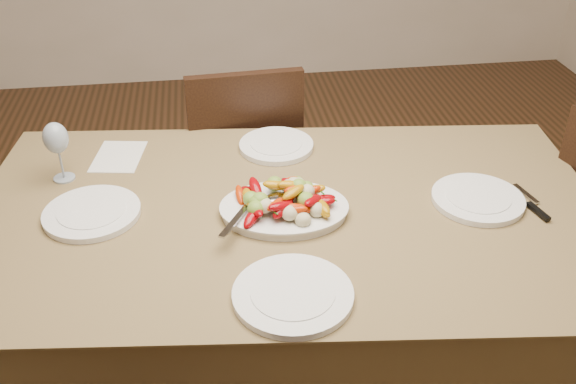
# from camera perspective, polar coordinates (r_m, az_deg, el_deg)

# --- Properties ---
(dining_table) EXTENTS (1.94, 1.23, 0.76)m
(dining_table) POSITION_cam_1_polar(r_m,az_deg,el_deg) (2.09, 0.00, -10.21)
(dining_table) COLOR brown
(dining_table) RESTS_ON ground
(chair_far) EXTENTS (0.45, 0.45, 0.95)m
(chair_far) POSITION_cam_1_polar(r_m,az_deg,el_deg) (2.64, -4.16, 2.45)
(chair_far) COLOR black
(chair_far) RESTS_ON ground
(serving_platter) EXTENTS (0.38, 0.30, 0.02)m
(serving_platter) POSITION_cam_1_polar(r_m,az_deg,el_deg) (1.83, -0.35, -1.67)
(serving_platter) COLOR white
(serving_platter) RESTS_ON dining_table
(roasted_vegetables) EXTENTS (0.31, 0.23, 0.09)m
(roasted_vegetables) POSITION_cam_1_polar(r_m,az_deg,el_deg) (1.80, -0.35, -0.17)
(roasted_vegetables) COLOR #7A0207
(roasted_vegetables) RESTS_ON serving_platter
(serving_spoon) EXTENTS (0.28, 0.18, 0.03)m
(serving_spoon) POSITION_cam_1_polar(r_m,az_deg,el_deg) (1.78, -2.41, -1.40)
(serving_spoon) COLOR #9EA0A8
(serving_spoon) RESTS_ON serving_platter
(plate_left) EXTENTS (0.27, 0.27, 0.02)m
(plate_left) POSITION_cam_1_polar(r_m,az_deg,el_deg) (1.91, -17.03, -1.81)
(plate_left) COLOR white
(plate_left) RESTS_ON dining_table
(plate_right) EXTENTS (0.27, 0.27, 0.02)m
(plate_right) POSITION_cam_1_polar(r_m,az_deg,el_deg) (1.97, 16.51, -0.62)
(plate_right) COLOR white
(plate_right) RESTS_ON dining_table
(plate_far) EXTENTS (0.25, 0.25, 0.02)m
(plate_far) POSITION_cam_1_polar(r_m,az_deg,el_deg) (2.17, -1.05, 4.12)
(plate_far) COLOR white
(plate_far) RESTS_ON dining_table
(plate_near) EXTENTS (0.29, 0.29, 0.02)m
(plate_near) POSITION_cam_1_polar(r_m,az_deg,el_deg) (1.56, 0.43, -9.11)
(plate_near) COLOR white
(plate_near) RESTS_ON dining_table
(wine_glass) EXTENTS (0.08, 0.08, 0.20)m
(wine_glass) POSITION_cam_1_polar(r_m,az_deg,el_deg) (2.07, -19.74, 3.52)
(wine_glass) COLOR #8C99A5
(wine_glass) RESTS_ON dining_table
(menu_card) EXTENTS (0.18, 0.23, 0.00)m
(menu_card) POSITION_cam_1_polar(r_m,az_deg,el_deg) (2.19, -14.83, 3.07)
(menu_card) COLOR silver
(menu_card) RESTS_ON dining_table
(table_knife) EXTENTS (0.06, 0.20, 0.01)m
(table_knife) POSITION_cam_1_polar(r_m,az_deg,el_deg) (2.00, 20.89, -1.01)
(table_knife) COLOR #9EA0A8
(table_knife) RESTS_ON dining_table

